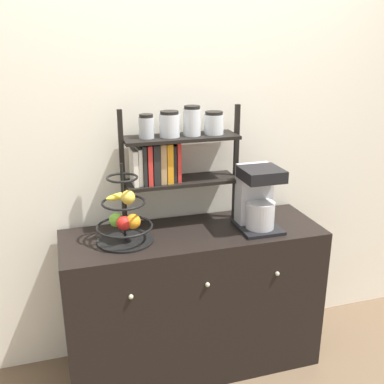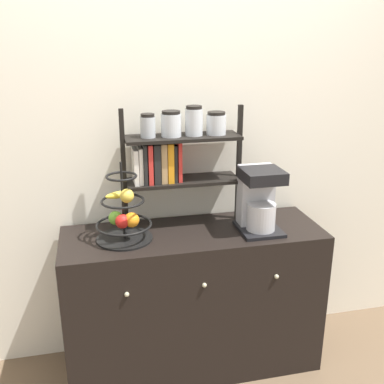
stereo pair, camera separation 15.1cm
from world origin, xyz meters
name	(u,v)px [view 1 (the left image)]	position (x,y,z in m)	size (l,w,h in m)	color
wall_back	(179,136)	(0.00, 0.52, 1.30)	(7.00, 0.05, 2.60)	silver
sideboard	(193,300)	(0.00, 0.24, 0.42)	(1.40, 0.49, 0.84)	black
coffee_maker	(257,198)	(0.35, 0.20, 1.01)	(0.22, 0.25, 0.34)	black
fruit_stand	(125,218)	(-0.37, 0.22, 0.97)	(0.29, 0.29, 0.41)	black
shelf_hutch	(172,151)	(-0.08, 0.38, 1.25)	(0.66, 0.20, 0.65)	black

